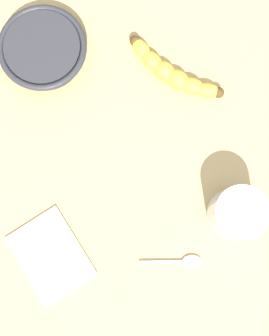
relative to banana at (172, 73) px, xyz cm
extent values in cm
cube|color=tan|center=(14.55, -2.21, -3.24)|extent=(120.00, 120.00, 3.00)
ellipsoid|color=yellow|center=(-5.21, -5.10, 0.00)|extent=(5.17, 4.46, 2.62)
ellipsoid|color=yellow|center=(-2.73, -3.47, 0.00)|extent=(5.39, 5.13, 3.05)
ellipsoid|color=yellow|center=(-0.52, -1.50, 0.00)|extent=(5.60, 5.62, 3.48)
ellipsoid|color=yellow|center=(1.38, 0.78, 0.00)|extent=(5.42, 5.65, 3.48)
ellipsoid|color=yellow|center=(2.92, 3.32, 0.00)|extent=(4.74, 5.35, 3.05)
ellipsoid|color=yellow|center=(4.07, 6.06, 0.00)|extent=(3.90, 5.06, 2.62)
sphere|color=#513819|center=(-6.96, -6.08, 0.00)|extent=(2.03, 2.03, 2.03)
sphere|color=#513819|center=(4.71, 7.96, 0.00)|extent=(2.03, 2.03, 2.03)
cylinder|color=silver|center=(26.78, 7.37, 2.83)|extent=(8.94, 8.94, 9.15)
cylinder|color=gray|center=(26.78, 7.37, 2.50)|extent=(8.44, 8.44, 7.98)
cylinder|color=#2D2D33|center=(-6.87, -23.10, 0.45)|extent=(13.90, 13.90, 4.39)
torus|color=#2D2D33|center=(-6.87, -23.10, 2.05)|extent=(16.31, 16.31, 1.20)
ellipsoid|color=silver|center=(34.46, -0.84, -1.34)|extent=(2.77, 3.83, 0.80)
cube|color=silver|center=(33.91, -5.96, -1.34)|extent=(1.40, 8.51, 0.25)
cube|color=white|center=(30.48, -25.71, -1.44)|extent=(17.53, 15.89, 0.60)
camera|label=1|loc=(26.59, -10.20, 79.50)|focal=47.75mm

